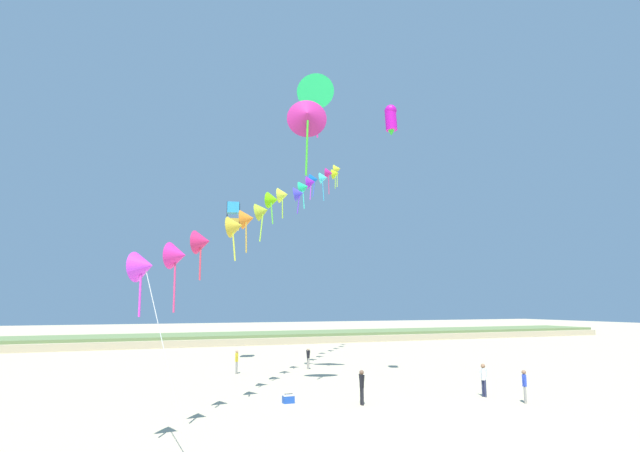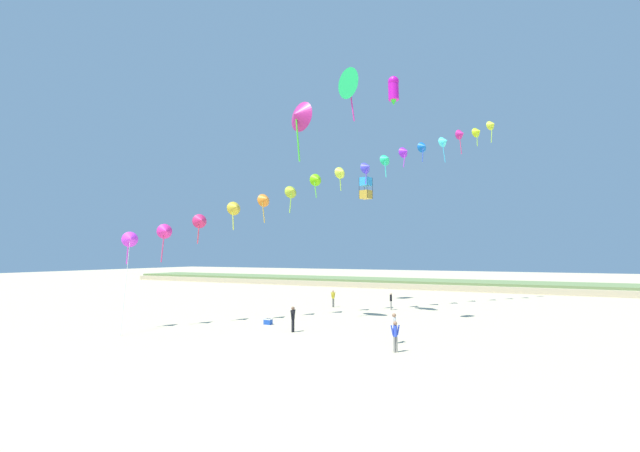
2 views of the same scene
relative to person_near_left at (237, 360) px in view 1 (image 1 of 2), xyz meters
name	(u,v)px [view 1 (image 1 of 2)]	position (x,y,z in m)	size (l,w,h in m)	color
ground_plane	(445,423)	(4.84, -18.23, -0.98)	(240.00, 240.00, 0.00)	beige
dune_ridge	(224,338)	(4.84, 29.32, -0.39)	(120.00, 11.04, 1.20)	#BFAE8B
person_near_left	(237,360)	(0.00, 0.00, 0.00)	(0.32, 0.58, 1.70)	gray
person_near_right	(362,385)	(3.32, -13.49, 0.00)	(0.23, 0.59, 1.69)	black
person_mid_center	(484,378)	(10.48, -13.96, 0.03)	(0.24, 0.61, 1.75)	#282D4C
person_far_left	(525,384)	(11.21, -16.17, -0.04)	(0.43, 0.49, 1.64)	gray
person_far_right	(308,357)	(5.74, 0.55, -0.04)	(0.22, 0.58, 1.64)	gray
kite_banner_string	(291,194)	(3.24, -2.32, 12.04)	(22.74, 33.66, 20.68)	#DC37EC
large_kite_low_lead	(391,119)	(8.72, -7.74, 16.75)	(1.15, 1.17, 2.24)	#CE13B0
large_kite_mid_trail	(307,116)	(1.65, -9.98, 15.12)	(2.60, 1.67, 4.87)	#C5277F
large_kite_high_solo	(233,216)	(0.92, 6.91, 11.76)	(1.36, 1.36, 2.43)	gold
large_kite_outer_drift	(316,94)	(4.18, -4.99, 19.00)	(2.82, 2.08, 4.63)	#21CC5D
beach_cooler	(288,399)	(0.09, -11.63, -0.77)	(0.58, 0.41, 0.46)	blue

